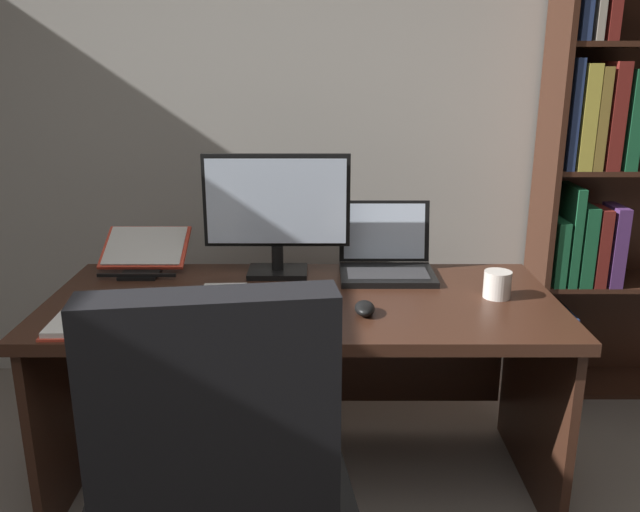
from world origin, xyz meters
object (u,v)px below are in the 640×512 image
Objects in this scene: desk at (306,340)px; laptop at (389,260)px; keyboard at (272,311)px; pen at (231,292)px; computer_mouse at (367,308)px; open_binder at (131,316)px; reading_stand_with_book at (147,251)px; coffee_mug at (500,285)px; notepad at (225,294)px; bookshelf at (623,173)px; monitor at (279,213)px.

desk is 0.43m from laptop.
keyboard is 3.00× the size of pen.
computer_mouse is 0.74m from open_binder.
reading_stand_with_book is 1.31m from coffee_mug.
reading_stand_with_book reaches higher than notepad.
open_binder is at bearing -139.81° from notepad.
bookshelf reaches higher than laptop.
pen is at bearing -156.64° from laptop.
reading_stand_with_book is (-0.81, 0.47, 0.05)m from computer_mouse.
pen is (-0.15, 0.17, 0.00)m from keyboard.
computer_mouse reaches higher than keyboard.
desk is 0.71m from reading_stand_with_book.
pen is at bearing -122.99° from monitor.
open_binder is (-0.53, -0.28, 0.20)m from desk.
keyboard is 0.30m from computer_mouse.
notepad is (0.34, -0.30, -0.07)m from reading_stand_with_book.
pen is (-0.45, 0.17, -0.01)m from computer_mouse.
monitor is 0.44m from laptop.
desk is at bearing -61.02° from monitor.
coffee_mug is at bearing -133.49° from bookshelf.
reading_stand_with_book is at bearing 96.69° from open_binder.
reading_stand_with_book reaches higher than desk.
keyboard is at bearing -42.41° from reading_stand_with_book.
pen is at bearing 132.06° from keyboard.
coffee_mug is (0.66, -0.07, 0.24)m from desk.
laptop reaches higher than keyboard.
monitor is at bearing 57.01° from pen.
computer_mouse is 0.50m from notepad.
computer_mouse is (-1.16, -0.90, -0.28)m from bookshelf.
computer_mouse is 0.50× the size of notepad.
open_binder is at bearing -153.43° from bookshelf.
computer_mouse is (0.30, 0.00, 0.01)m from keyboard.
open_binder is (-0.44, -0.05, -0.00)m from keyboard.
pen is 0.91m from coffee_mug.
coffee_mug reaches higher than desk.
laptop is (0.41, 0.00, -0.18)m from monitor.
laptop is at bearing 0.70° from monitor.
desk is 0.83× the size of bookshelf.
computer_mouse is (0.30, -0.41, -0.21)m from monitor.
keyboard is 0.77m from coffee_mug.
monitor is 1.28× the size of keyboard.
monitor is at bearing -6.67° from reading_stand_with_book.
desk is at bearing -149.27° from laptop.
pen is at bearing 36.35° from open_binder.
bookshelf is 6.49× the size of reading_stand_with_book.
bookshelf is at bearing 37.71° from computer_mouse.
computer_mouse is at bearing -20.61° from pen.
notepad is 0.02m from pen.
open_binder reaches higher than notepad.
bookshelf reaches higher than desk.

